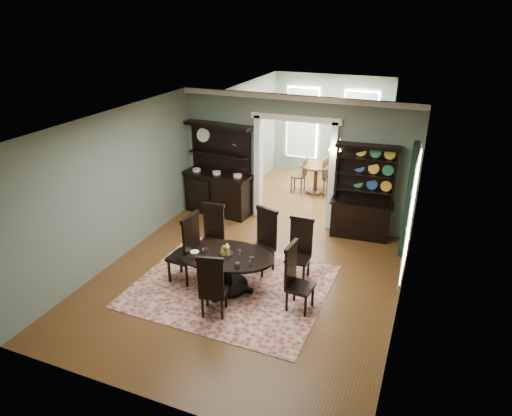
{
  "coord_description": "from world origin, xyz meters",
  "views": [
    {
      "loc": [
        2.93,
        -6.63,
        4.76
      ],
      "look_at": [
        0.0,
        0.6,
        1.3
      ],
      "focal_mm": 32.0,
      "sensor_mm": 36.0,
      "label": 1
    }
  ],
  "objects": [
    {
      "name": "room",
      "position": [
        0.0,
        0.04,
        1.58
      ],
      "size": [
        5.51,
        6.01,
        3.01
      ],
      "color": "brown",
      "rests_on": "ground"
    },
    {
      "name": "parlor",
      "position": [
        0.0,
        5.53,
        1.52
      ],
      "size": [
        3.51,
        3.5,
        3.01
      ],
      "color": "brown",
      "rests_on": "ground"
    },
    {
      "name": "doorway_trim",
      "position": [
        0.0,
        3.0,
        1.62
      ],
      "size": [
        2.08,
        0.25,
        2.57
      ],
      "color": "white",
      "rests_on": "floor"
    },
    {
      "name": "right_window",
      "position": [
        2.69,
        0.93,
        1.6
      ],
      "size": [
        0.15,
        1.47,
        2.12
      ],
      "color": "white",
      "rests_on": "wall_right"
    },
    {
      "name": "wall_sconce",
      "position": [
        0.95,
        2.85,
        1.89
      ],
      "size": [
        0.27,
        0.21,
        0.21
      ],
      "color": "gold",
      "rests_on": "back_wall_right"
    },
    {
      "name": "rug",
      "position": [
        -0.17,
        -0.18,
        0.01
      ],
      "size": [
        3.47,
        2.95,
        0.01
      ],
      "primitive_type": "cube",
      "rotation": [
        0.0,
        0.0,
        -0.01
      ],
      "color": "maroon",
      "rests_on": "floor"
    },
    {
      "name": "dining_table",
      "position": [
        -0.23,
        -0.26,
        0.49
      ],
      "size": [
        1.9,
        1.84,
        0.7
      ],
      "rotation": [
        0.0,
        0.0,
        0.13
      ],
      "color": "black",
      "rests_on": "rug"
    },
    {
      "name": "centerpiece",
      "position": [
        -0.21,
        -0.26,
        0.76
      ],
      "size": [
        1.23,
        0.79,
        0.2
      ],
      "color": "silver",
      "rests_on": "dining_table"
    },
    {
      "name": "chair_far_left",
      "position": [
        -0.93,
        0.59,
        0.63
      ],
      "size": [
        0.49,
        0.47,
        1.21
      ],
      "rotation": [
        0.0,
        0.0,
        3.25
      ],
      "color": "black",
      "rests_on": "rug"
    },
    {
      "name": "chair_far_mid",
      "position": [
        0.16,
        0.64,
        0.67
      ],
      "size": [
        0.58,
        0.56,
        1.27
      ],
      "rotation": [
        0.0,
        0.0,
        2.85
      ],
      "color": "black",
      "rests_on": "rug"
    },
    {
      "name": "chair_far_right",
      "position": [
        0.88,
        0.63,
        0.64
      ],
      "size": [
        0.47,
        0.43,
        1.21
      ],
      "rotation": [
        0.0,
        0.0,
        3.15
      ],
      "color": "black",
      "rests_on": "rug"
    },
    {
      "name": "chair_end_left",
      "position": [
        -0.98,
        -0.31,
        0.73
      ],
      "size": [
        0.51,
        0.54,
        1.38
      ],
      "rotation": [
        0.0,
        0.0,
        1.52
      ],
      "color": "black",
      "rests_on": "rug"
    },
    {
      "name": "chair_end_right",
      "position": [
        1.09,
        -0.36,
        0.64
      ],
      "size": [
        0.46,
        0.49,
        1.21
      ],
      "rotation": [
        0.0,
        0.0,
        -1.66
      ],
      "color": "black",
      "rests_on": "rug"
    },
    {
      "name": "chair_near",
      "position": [
        -0.07,
        -1.11,
        0.62
      ],
      "size": [
        0.52,
        0.51,
        1.18
      ],
      "rotation": [
        0.0,
        0.0,
        0.24
      ],
      "color": "black",
      "rests_on": "rug"
    },
    {
      "name": "sideboard",
      "position": [
        -1.85,
        2.74,
        0.78
      ],
      "size": [
        1.75,
        0.75,
        2.24
      ],
      "rotation": [
        0.0,
        0.0,
        -0.09
      ],
      "color": "black",
      "rests_on": "floor"
    },
    {
      "name": "welsh_dresser",
      "position": [
        1.65,
        2.77,
        0.76
      ],
      "size": [
        1.39,
        0.6,
        2.11
      ],
      "rotation": [
        0.0,
        0.0,
        0.08
      ],
      "color": "black",
      "rests_on": "floor"
    },
    {
      "name": "parlor_table",
      "position": [
        0.03,
        4.91,
        0.53
      ],
      "size": [
        0.88,
        0.88,
        0.81
      ],
      "color": "#563518",
      "rests_on": "parlor_floor"
    },
    {
      "name": "parlor_chair_left",
      "position": [
        -0.37,
        4.8,
        0.52
      ],
      "size": [
        0.41,
        0.41,
        0.98
      ],
      "rotation": [
        0.0,
        0.0,
        1.55
      ],
      "color": "#563518",
      "rests_on": "parlor_floor"
    },
    {
      "name": "parlor_chair_right",
      "position": [
        0.42,
        4.83,
        0.56
      ],
      "size": [
        0.45,
        0.44,
        1.04
      ],
      "rotation": [
        0.0,
        0.0,
        -1.67
      ],
      "color": "#563518",
      "rests_on": "parlor_floor"
    }
  ]
}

